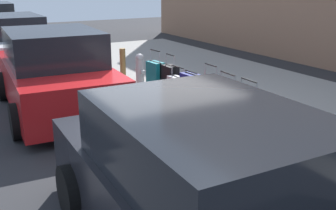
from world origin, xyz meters
TOP-DOWN VIEW (x-y plane):
  - ground_plane at (0.00, 0.00)m, footprint 40.00×40.00m
  - sidewalk_curb at (0.00, -2.50)m, footprint 18.00×5.00m
  - suitcase_silver_2 at (-3.19, -0.69)m, footprint 0.41×0.22m
  - suitcase_black_3 at (-2.69, -0.69)m, footprint 0.48×0.24m
  - suitcase_teal_4 at (-2.20, -0.68)m, footprint 0.40×0.28m
  - suitcase_olive_5 at (-1.72, -0.70)m, footprint 0.47×0.25m
  - suitcase_maroon_6 at (-1.18, -0.68)m, footprint 0.50×0.23m
  - suitcase_red_7 at (-0.66, -0.69)m, footprint 0.43×0.19m
  - suitcase_navy_8 at (-0.17, -0.58)m, footprint 0.45×0.27m
  - suitcase_silver_9 at (0.35, -0.60)m, footprint 0.51×0.24m
  - suitcase_black_10 at (0.85, -0.70)m, footprint 0.39×0.25m
  - suitcase_teal_11 at (1.32, -0.59)m, footprint 0.46×0.28m
  - fire_hydrant at (2.24, -0.63)m, footprint 0.39×0.21m
  - bollard_post at (2.95, -0.48)m, footprint 0.15×0.15m
  - parked_car_charcoal_0 at (-3.83, 1.59)m, footprint 4.39×2.12m
  - parked_car_red_1 at (1.58, 1.59)m, footprint 4.33×2.26m
  - parked_car_white_2 at (6.75, 1.59)m, footprint 4.70×2.06m

SIDE VIEW (x-z plane):
  - ground_plane at x=0.00m, z-range 0.00..0.00m
  - sidewalk_curb at x=0.00m, z-range 0.00..0.14m
  - suitcase_silver_2 at x=-3.19m, z-range -0.01..0.83m
  - suitcase_silver_9 at x=0.35m, z-range 0.03..0.82m
  - suitcase_olive_5 at x=-1.72m, z-range -0.02..0.93m
  - suitcase_black_10 at x=0.85m, z-range 0.01..0.98m
  - suitcase_teal_4 at x=-2.20m, z-range 0.11..0.88m
  - suitcase_maroon_6 at x=-1.18m, z-range 0.02..0.98m
  - suitcase_teal_11 at x=1.32m, z-range 0.00..1.00m
  - suitcase_red_7 at x=-0.66m, z-range 0.00..1.01m
  - suitcase_navy_8 at x=-0.17m, z-range 0.11..0.91m
  - suitcase_black_3 at x=-2.69m, z-range 0.11..0.92m
  - fire_hydrant at x=2.24m, z-range 0.16..0.92m
  - bollard_post at x=2.95m, z-range 0.14..0.94m
  - parked_car_charcoal_0 at x=-3.83m, z-range -0.05..1.51m
  - parked_car_white_2 at x=6.75m, z-range -0.05..1.54m
  - parked_car_red_1 at x=1.58m, z-range -0.06..1.61m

